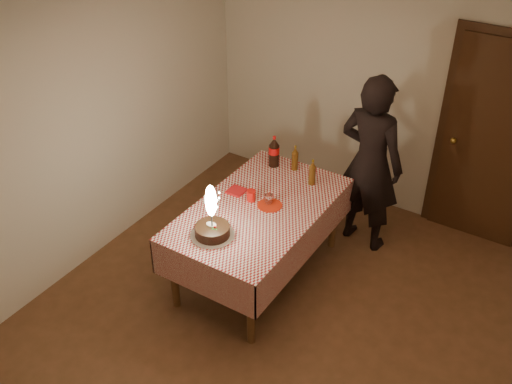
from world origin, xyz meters
TOP-DOWN VIEW (x-y plane):
  - ground at (0.00, 0.00)m, footprint 4.00×4.50m
  - room_shell at (0.03, 0.08)m, footprint 4.04×4.54m
  - dining_table at (-0.48, 0.53)m, footprint 1.02×1.72m
  - birthday_cake at (-0.59, -0.01)m, footprint 0.36×0.36m
  - red_plate at (-0.42, 0.60)m, footprint 0.22×0.22m
  - red_cup at (-0.60, 0.58)m, footprint 0.08×0.08m
  - clear_cup at (-0.44, 0.63)m, footprint 0.07×0.07m
  - napkin_stack at (-0.78, 0.62)m, footprint 0.15×0.15m
  - cola_bottle at (-0.73, 1.20)m, footprint 0.10×0.10m
  - amber_bottle_left at (-0.53, 1.25)m, footprint 0.06×0.06m
  - amber_bottle_right at (-0.27, 1.11)m, footprint 0.06×0.06m
  - photographer at (0.12, 1.53)m, footprint 0.69×0.50m

SIDE VIEW (x-z plane):
  - ground at x=0.00m, z-range -0.01..0.01m
  - dining_table at x=-0.48m, z-range 0.28..1.04m
  - red_plate at x=-0.42m, z-range 0.76..0.77m
  - napkin_stack at x=-0.78m, z-range 0.76..0.78m
  - clear_cup at x=-0.44m, z-range 0.76..0.85m
  - red_cup at x=-0.60m, z-range 0.76..0.86m
  - birthday_cake at x=-0.59m, z-range 0.63..1.12m
  - amber_bottle_left at x=-0.53m, z-range 0.75..1.01m
  - amber_bottle_right at x=-0.27m, z-range 0.75..1.01m
  - photographer at x=0.12m, z-range 0.00..1.78m
  - cola_bottle at x=-0.73m, z-range 0.76..1.07m
  - room_shell at x=0.03m, z-range 0.34..2.96m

